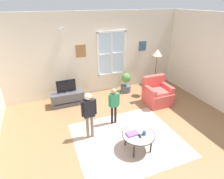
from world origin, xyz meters
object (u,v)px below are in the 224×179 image
(television, at_px, (66,86))
(coffee_table, at_px, (138,135))
(tv_stand, at_px, (68,98))
(floor_lamp, at_px, (157,57))
(book_stack, at_px, (132,133))
(cup, at_px, (144,133))
(person_black_shirt, at_px, (89,111))
(armchair, at_px, (157,94))
(person_green_shirt, at_px, (114,102))
(potted_plant_by_window, at_px, (126,83))
(remote_near_books, at_px, (139,136))

(television, distance_m, coffee_table, 2.85)
(tv_stand, bearing_deg, floor_lamp, -7.12)
(tv_stand, relative_size, book_stack, 3.86)
(cup, bearing_deg, person_black_shirt, 140.00)
(armchair, xyz_separation_m, coffee_table, (-1.58, -1.63, 0.05))
(book_stack, relative_size, person_green_shirt, 0.25)
(person_black_shirt, bearing_deg, armchair, 18.98)
(book_stack, distance_m, person_green_shirt, 1.09)
(person_black_shirt, relative_size, potted_plant_by_window, 1.70)
(person_black_shirt, bearing_deg, tv_stand, 97.18)
(coffee_table, xyz_separation_m, floor_lamp, (1.86, 2.24, 0.98))
(cup, xyz_separation_m, person_green_shirt, (-0.24, 1.17, 0.20))
(tv_stand, height_order, remote_near_books, tv_stand)
(book_stack, distance_m, remote_near_books, 0.16)
(coffee_table, relative_size, person_green_shirt, 0.70)
(tv_stand, relative_size, person_green_shirt, 0.97)
(cup, distance_m, person_black_shirt, 1.33)
(television, xyz_separation_m, cup, (1.22, -2.67, -0.20))
(television, bearing_deg, person_black_shirt, -82.81)
(tv_stand, distance_m, potted_plant_by_window, 2.14)
(television, bearing_deg, coffee_table, -66.83)
(floor_lamp, bearing_deg, tv_stand, 172.88)
(book_stack, bearing_deg, television, 111.20)
(television, bearing_deg, potted_plant_by_window, 4.15)
(tv_stand, relative_size, coffee_table, 1.38)
(floor_lamp, bearing_deg, person_green_shirt, -150.50)
(armchair, distance_m, person_green_shirt, 1.81)
(remote_near_books, distance_m, person_black_shirt, 1.26)
(remote_near_books, height_order, person_black_shirt, person_black_shirt)
(cup, distance_m, remote_near_books, 0.12)
(floor_lamp, bearing_deg, television, 172.93)
(potted_plant_by_window, bearing_deg, person_black_shirt, -133.70)
(television, relative_size, cup, 6.01)
(armchair, xyz_separation_m, floor_lamp, (0.28, 0.61, 1.02))
(book_stack, relative_size, potted_plant_by_window, 0.37)
(coffee_table, bearing_deg, cup, -26.57)
(armchair, bearing_deg, book_stack, -137.17)
(television, height_order, potted_plant_by_window, television)
(tv_stand, distance_m, armchair, 2.87)
(armchair, distance_m, coffee_table, 2.27)
(television, height_order, remote_near_books, television)
(television, height_order, person_black_shirt, person_black_shirt)
(armchair, height_order, book_stack, armchair)
(armchair, relative_size, cup, 8.91)
(person_green_shirt, distance_m, potted_plant_by_window, 2.03)
(person_green_shirt, bearing_deg, television, 123.36)
(television, xyz_separation_m, potted_plant_by_window, (2.13, 0.15, -0.30))
(tv_stand, xyz_separation_m, remote_near_books, (1.11, -2.67, 0.19))
(tv_stand, bearing_deg, potted_plant_by_window, 4.07)
(remote_near_books, bearing_deg, floor_lamp, 50.85)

